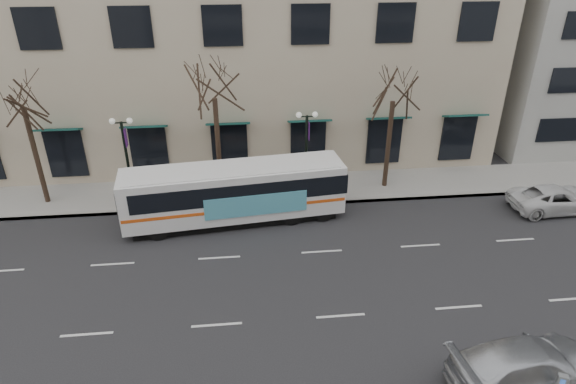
{
  "coord_description": "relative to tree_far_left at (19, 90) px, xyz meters",
  "views": [
    {
      "loc": [
        1.32,
        -16.99,
        13.51
      ],
      "look_at": [
        3.21,
        1.15,
        4.0
      ],
      "focal_mm": 30.0,
      "sensor_mm": 36.0,
      "label": 1
    }
  ],
  "objects": [
    {
      "name": "ground",
      "position": [
        10.0,
        -8.8,
        -6.7
      ],
      "size": [
        160.0,
        160.0,
        0.0
      ],
      "primitive_type": "plane",
      "color": "black",
      "rests_on": "ground"
    },
    {
      "name": "sidewalk_far",
      "position": [
        15.0,
        0.2,
        -6.62
      ],
      "size": [
        80.0,
        4.0,
        0.15
      ],
      "primitive_type": "cube",
      "color": "gray",
      "rests_on": "ground"
    },
    {
      "name": "tree_far_left",
      "position": [
        0.0,
        0.0,
        0.0
      ],
      "size": [
        3.6,
        3.6,
        8.34
      ],
      "color": "black",
      "rests_on": "ground"
    },
    {
      "name": "tree_far_mid",
      "position": [
        10.0,
        0.0,
        0.21
      ],
      "size": [
        3.6,
        3.6,
        8.55
      ],
      "color": "black",
      "rests_on": "ground"
    },
    {
      "name": "tree_far_right",
      "position": [
        20.0,
        0.0,
        -0.28
      ],
      "size": [
        3.6,
        3.6,
        8.06
      ],
      "color": "black",
      "rests_on": "ground"
    },
    {
      "name": "lamp_post_left",
      "position": [
        5.01,
        -0.6,
        -3.75
      ],
      "size": [
        1.22,
        0.45,
        5.21
      ],
      "color": "black",
      "rests_on": "ground"
    },
    {
      "name": "lamp_post_right",
      "position": [
        15.01,
        -0.6,
        -3.75
      ],
      "size": [
        1.22,
        0.45,
        5.21
      ],
      "color": "black",
      "rests_on": "ground"
    },
    {
      "name": "city_bus",
      "position": [
        10.92,
        -2.99,
        -4.97
      ],
      "size": [
        11.88,
        3.82,
        3.16
      ],
      "rotation": [
        0.0,
        0.0,
        0.11
      ],
      "color": "white",
      "rests_on": "ground"
    },
    {
      "name": "silver_car",
      "position": [
        20.62,
        -15.0,
        -5.9
      ],
      "size": [
        5.76,
        2.9,
        1.6
      ],
      "primitive_type": "imported",
      "rotation": [
        0.0,
        0.0,
        1.69
      ],
      "color": "#ADAFB5",
      "rests_on": "ground"
    },
    {
      "name": "white_pickup",
      "position": [
        28.74,
        -3.75,
        -5.99
      ],
      "size": [
        5.13,
        2.45,
        1.41
      ],
      "primitive_type": "imported",
      "rotation": [
        0.0,
        0.0,
        1.59
      ],
      "color": "silver",
      "rests_on": "ground"
    },
    {
      "name": "pay_station",
      "position": [
        20.99,
        -16.1,
        -5.57
      ],
      "size": [
        0.34,
        0.29,
        1.34
      ],
      "rotation": [
        0.0,
        0.0,
        -0.43
      ],
      "color": "gray",
      "rests_on": "sidewalk_near"
    }
  ]
}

